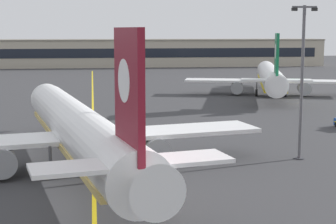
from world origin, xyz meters
TOP-DOWN VIEW (x-y plane):
  - ground_plane at (0.00, 0.00)m, footprint 400.00×400.00m
  - taxiway_centreline at (0.00, 30.00)m, footprint 2.29×179.99m
  - airliner_foreground at (-0.91, 8.28)m, footprint 32.29×41.14m
  - airliner_background at (30.87, 57.38)m, footprint 30.39×38.60m
  - apron_lamp_post at (18.60, 9.93)m, footprint 2.24×0.90m
  - safety_cone_by_nose_gear at (-0.31, 24.11)m, footprint 0.44×0.44m
  - terminal_building at (-6.21, 137.60)m, footprint 156.45×12.40m

SIDE VIEW (x-z plane):
  - ground_plane at x=0.00m, z-range 0.00..0.00m
  - taxiway_centreline at x=0.00m, z-range 0.00..0.01m
  - safety_cone_by_nose_gear at x=-0.31m, z-range -0.02..0.53m
  - airliner_background at x=30.87m, z-range -2.32..8.68m
  - airliner_foreground at x=-0.91m, z-range -2.46..9.19m
  - terminal_building at x=-6.21m, z-range 0.01..8.55m
  - apron_lamp_post at x=18.60m, z-range 0.31..13.93m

